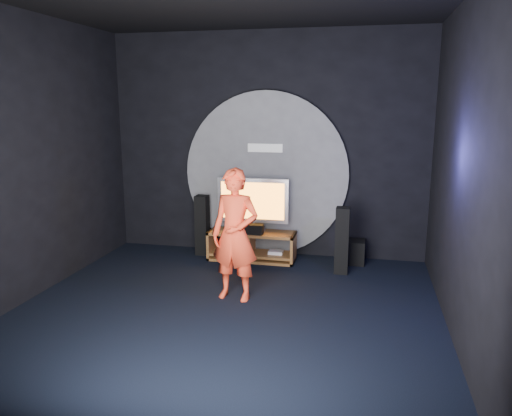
{
  "coord_description": "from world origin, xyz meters",
  "views": [
    {
      "loc": [
        1.54,
        -5.24,
        2.43
      ],
      "look_at": [
        0.15,
        1.05,
        1.05
      ],
      "focal_mm": 35.0,
      "sensor_mm": 36.0,
      "label": 1
    }
  ],
  "objects": [
    {
      "name": "floor",
      "position": [
        0.0,
        0.0,
        0.0
      ],
      "size": [
        5.0,
        5.0,
        0.0
      ],
      "primitive_type": "plane",
      "color": "black",
      "rests_on": "ground"
    },
    {
      "name": "back_wall",
      "position": [
        0.0,
        2.5,
        1.75
      ],
      "size": [
        5.0,
        0.04,
        3.5
      ],
      "primitive_type": "cube",
      "color": "black",
      "rests_on": "ground"
    },
    {
      "name": "front_wall",
      "position": [
        0.0,
        -2.5,
        1.75
      ],
      "size": [
        5.0,
        0.04,
        3.5
      ],
      "primitive_type": "cube",
      "color": "black",
      "rests_on": "ground"
    },
    {
      "name": "left_wall",
      "position": [
        -2.5,
        0.0,
        1.75
      ],
      "size": [
        0.04,
        5.0,
        3.5
      ],
      "primitive_type": "cube",
      "color": "black",
      "rests_on": "ground"
    },
    {
      "name": "right_wall",
      "position": [
        2.5,
        0.0,
        1.75
      ],
      "size": [
        0.04,
        5.0,
        3.5
      ],
      "primitive_type": "cube",
      "color": "black",
      "rests_on": "ground"
    },
    {
      "name": "wall_disc_panel",
      "position": [
        0.0,
        2.44,
        1.3
      ],
      "size": [
        2.6,
        0.11,
        2.6
      ],
      "color": "#515156",
      "rests_on": "ground"
    },
    {
      "name": "media_console",
      "position": [
        -0.13,
        2.05,
        0.2
      ],
      "size": [
        1.35,
        0.45,
        0.45
      ],
      "color": "#9C5D30",
      "rests_on": "ground"
    },
    {
      "name": "tv",
      "position": [
        -0.14,
        2.12,
        0.9
      ],
      "size": [
        1.11,
        0.22,
        0.83
      ],
      "color": "silver",
      "rests_on": "media_console"
    },
    {
      "name": "center_speaker",
      "position": [
        -0.14,
        1.93,
        0.53
      ],
      "size": [
        0.4,
        0.15,
        0.15
      ],
      "primitive_type": "cube",
      "color": "black",
      "rests_on": "media_console"
    },
    {
      "name": "remote",
      "position": [
        -0.45,
        1.93,
        0.46
      ],
      "size": [
        0.18,
        0.05,
        0.02
      ],
      "primitive_type": "cube",
      "color": "black",
      "rests_on": "media_console"
    },
    {
      "name": "tower_speaker_left",
      "position": [
        -0.98,
        2.17,
        0.48
      ],
      "size": [
        0.19,
        0.21,
        0.96
      ],
      "primitive_type": "cube",
      "color": "black",
      "rests_on": "ground"
    },
    {
      "name": "tower_speaker_right",
      "position": [
        1.26,
        1.74,
        0.48
      ],
      "size": [
        0.19,
        0.21,
        0.96
      ],
      "primitive_type": "cube",
      "color": "black",
      "rests_on": "ground"
    },
    {
      "name": "subwoofer",
      "position": [
        1.42,
        2.22,
        0.18
      ],
      "size": [
        0.33,
        0.33,
        0.36
      ],
      "primitive_type": "cube",
      "color": "black",
      "rests_on": "ground"
    },
    {
      "name": "player",
      "position": [
        0.01,
        0.49,
        0.82
      ],
      "size": [
        0.65,
        0.47,
        1.65
      ],
      "primitive_type": "imported",
      "rotation": [
        0.0,
        0.0,
        -0.13
      ],
      "color": "#F33F21",
      "rests_on": "ground"
    }
  ]
}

